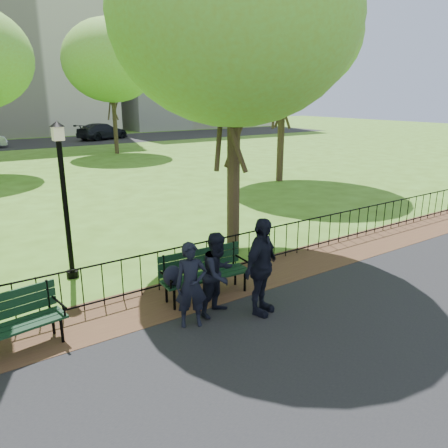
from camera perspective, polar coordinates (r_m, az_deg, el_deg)
ground at (r=8.26m, az=1.73°, el=-12.58°), size 120.00×120.00×0.00m
asphalt_path at (r=6.34m, az=21.95°, el=-24.13°), size 60.00×9.20×0.01m
dirt_strip at (r=9.37m, az=-3.74°, el=-8.80°), size 60.00×1.60×0.01m
iron_fence at (r=9.58m, az=-5.33°, el=-5.10°), size 24.06×0.06×1.00m
apartment_east at (r=62.26m, az=-5.43°, el=23.81°), size 20.00×15.00×24.00m
park_bench_main at (r=8.81m, az=-3.97°, el=-6.07°), size 1.96×0.69×1.07m
park_bench_left_a at (r=7.86m, az=-27.15°, el=-11.09°), size 1.95×0.83×1.07m
lamppost at (r=10.11m, az=-20.12°, el=3.45°), size 0.31×0.31×3.50m
tree_near_e at (r=11.26m, az=1.37°, el=25.40°), size 5.95×5.95×8.29m
tree_mid_e at (r=21.29m, az=7.92°, el=23.54°), size 6.90×6.90×9.61m
tree_far_e at (r=32.30m, az=-14.58°, el=19.93°), size 6.43×6.43×8.96m
person_left at (r=7.79m, az=-4.31°, el=-7.96°), size 0.67×0.56×1.56m
person_mid at (r=8.19m, az=-0.76°, el=-6.52°), size 0.87×0.64×1.60m
person_right at (r=8.16m, az=4.89°, el=-5.61°), size 1.19×0.86×1.88m
sedan_dark at (r=43.18m, az=-15.59°, el=11.59°), size 5.53×3.87×1.49m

